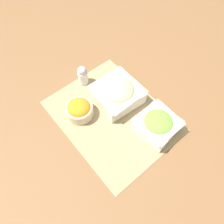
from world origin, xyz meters
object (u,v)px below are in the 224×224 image
Objects in this scene: lettuce_bowl at (157,124)px; carrot_bowl at (79,109)px; cucumber_bowl at (117,92)px; pepper_shaker at (83,75)px.

carrot_bowl is at bearing -142.77° from lettuce_bowl.
cucumber_bowl is at bearing 76.66° from carrot_bowl.
lettuce_bowl is at bearing 37.23° from carrot_bowl.
carrot_bowl is at bearing -41.05° from pepper_shaker.
cucumber_bowl is at bearing -173.65° from lettuce_bowl.
lettuce_bowl is 0.21m from cucumber_bowl.
carrot_bowl is 1.18× the size of pepper_shaker.
cucumber_bowl is 0.18m from pepper_shaker.
pepper_shaker is at bearing -168.21° from lettuce_bowl.
carrot_bowl is at bearing -103.34° from cucumber_bowl.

